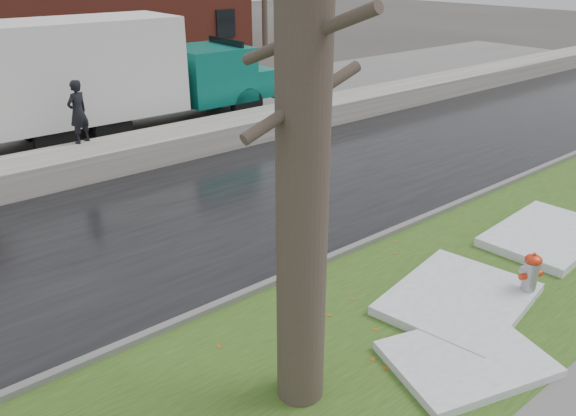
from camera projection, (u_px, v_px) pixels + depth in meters
ground at (359, 286)px, 10.18m from camera, size 120.00×120.00×0.00m
verge at (414, 316)px, 9.29m from camera, size 60.00×4.50×0.04m
road at (223, 207)px, 13.36m from camera, size 60.00×7.00×0.03m
parking_lot at (88, 130)px, 19.37m from camera, size 60.00×9.00×0.03m
curb at (322, 262)px, 10.86m from camera, size 60.00×0.15×0.14m
snowbank at (142, 150)px, 16.18m from camera, size 60.00×1.60×0.75m
fire_hydrant at (530, 274)px, 9.59m from camera, size 0.43×0.41×0.87m
tree at (303, 109)px, 6.06m from camera, size 1.62×1.93×7.79m
box_truck at (119, 74)px, 18.13m from camera, size 11.36×2.81×3.79m
worker at (78, 112)px, 15.25m from camera, size 0.74×0.63×1.73m
snow_patch_near at (459, 299)px, 9.59m from camera, size 2.92×2.45×0.16m
snow_patch_far at (467, 359)px, 8.17m from camera, size 2.57×2.17×0.14m
snow_patch_side at (547, 235)px, 11.77m from camera, size 2.93×2.01×0.18m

